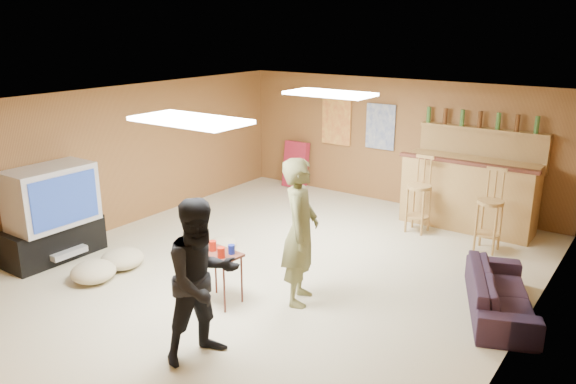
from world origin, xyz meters
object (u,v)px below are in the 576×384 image
Objects in this scene: bar_counter at (468,194)px; person_olive at (300,232)px; sofa at (501,293)px; tv_body at (51,196)px; person_black at (202,280)px; tray_table at (220,278)px.

person_olive is at bearing -102.39° from bar_counter.
bar_counter is 1.23× the size of sofa.
sofa is (1.98, 1.05, -0.61)m from person_olive.
tv_body is 5.74m from sofa.
bar_counter is at bearing 47.00° from tv_body.
person_black is at bearing 151.92° from person_olive.
bar_counter reaches higher than tray_table.
tray_table is at bearing 7.37° from tv_body.
person_olive is at bearing 38.34° from tray_table.
person_black is (-0.89, -5.00, 0.25)m from bar_counter.
tv_body is 0.68× the size of sofa.
tv_body is at bearing 88.31° from sofa.
tv_body is 3.50m from person_olive.
bar_counter is at bearing 3.92° from sofa.
sofa is at bearing -85.58° from person_olive.
person_black is at bearing 118.36° from sofa.
tv_body reaches higher than sofa.
tv_body is 1.81× the size of tray_table.
tray_table is (-1.50, -4.11, -0.25)m from bar_counter.
sofa is at bearing -64.26° from bar_counter.
person_olive reaches higher than person_black.
person_olive is at bearing 96.08° from sofa.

